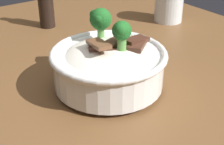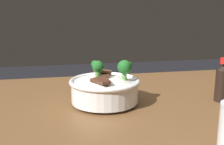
{
  "view_description": "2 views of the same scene",
  "coord_description": "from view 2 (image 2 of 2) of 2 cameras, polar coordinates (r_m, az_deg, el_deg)",
  "views": [
    {
      "loc": [
        -0.37,
        0.37,
        1.15
      ],
      "look_at": [
        0.04,
        0.08,
        0.88
      ],
      "focal_mm": 52.04,
      "sensor_mm": 36.0,
      "label": 1
    },
    {
      "loc": [
        -0.07,
        -0.69,
        1.11
      ],
      "look_at": [
        0.09,
        0.1,
        0.92
      ],
      "focal_mm": 43.28,
      "sensor_mm": 36.0,
      "label": 2
    }
  ],
  "objects": [
    {
      "name": "rice_bowl",
      "position": [
        0.81,
        -1.49,
        -3.16
      ],
      "size": [
        0.21,
        0.21,
        0.14
      ],
      "color": "white",
      "rests_on": "dining_table"
    },
    {
      "name": "soy_sauce_bottle",
      "position": [
        0.89,
        22.24,
        -1.9
      ],
      "size": [
        0.04,
        0.04,
        0.14
      ],
      "color": "black",
      "rests_on": "dining_table"
    }
  ]
}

